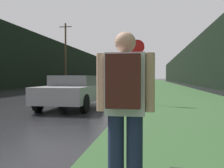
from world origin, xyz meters
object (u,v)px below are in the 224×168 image
hitchhiker_with_backpack (125,104)px  car_passing_far (129,81)px  car_passing_near (73,91)px  stop_sign (137,65)px

hitchhiker_with_backpack → car_passing_far: (-3.08, 33.34, -0.30)m
hitchhiker_with_backpack → car_passing_near: size_ratio=0.42×
hitchhiker_with_backpack → stop_sign: bearing=91.1°
stop_sign → car_passing_near: (-2.66, -1.71, -1.20)m
stop_sign → hitchhiker_with_backpack: stop_sign is taller
car_passing_near → car_passing_far: size_ratio=0.92×
hitchhiker_with_backpack → car_passing_far: bearing=93.7°
stop_sign → car_passing_near: bearing=-147.2°
stop_sign → hitchhiker_with_backpack: size_ratio=1.76×
stop_sign → car_passing_far: size_ratio=0.68×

